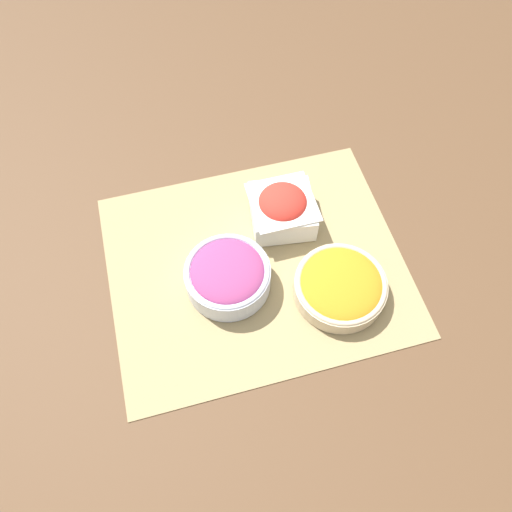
# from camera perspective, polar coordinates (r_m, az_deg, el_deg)

# --- Properties ---
(ground_plane) EXTENTS (3.00, 3.00, 0.00)m
(ground_plane) POSITION_cam_1_polar(r_m,az_deg,el_deg) (0.97, 0.00, -1.00)
(ground_plane) COLOR #513823
(placemat) EXTENTS (0.56, 0.47, 0.00)m
(placemat) POSITION_cam_1_polar(r_m,az_deg,el_deg) (0.97, 0.00, -0.94)
(placemat) COLOR #937F56
(placemat) RESTS_ON ground_plane
(onion_bowl) EXTENTS (0.16, 0.16, 0.07)m
(onion_bowl) POSITION_cam_1_polar(r_m,az_deg,el_deg) (0.92, -3.25, -2.18)
(onion_bowl) COLOR silver
(onion_bowl) RESTS_ON placemat
(tomato_bowl) EXTENTS (0.14, 0.14, 0.08)m
(tomato_bowl) POSITION_cam_1_polar(r_m,az_deg,el_deg) (0.99, 3.02, 5.50)
(tomato_bowl) COLOR white
(tomato_bowl) RESTS_ON placemat
(carrot_bowl) EXTENTS (0.17, 0.17, 0.05)m
(carrot_bowl) POSITION_cam_1_polar(r_m,az_deg,el_deg) (0.93, 9.63, -3.36)
(carrot_bowl) COLOR beige
(carrot_bowl) RESTS_ON placemat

